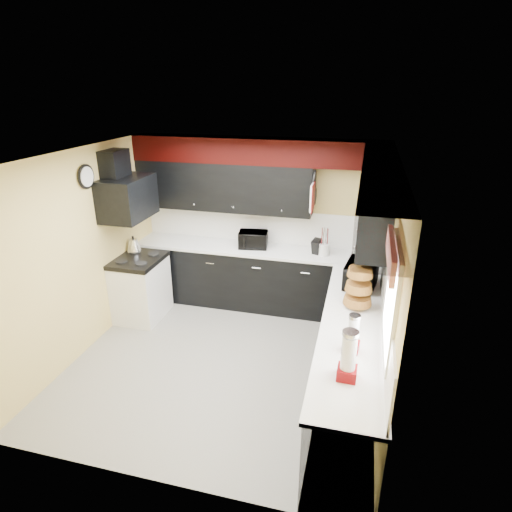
{
  "coord_description": "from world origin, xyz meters",
  "views": [
    {
      "loc": [
        1.47,
        -4.19,
        3.2
      ],
      "look_at": [
        0.23,
        0.67,
        1.16
      ],
      "focal_mm": 30.0,
      "sensor_mm": 36.0,
      "label": 1
    }
  ],
  "objects_px": {
    "microwave": "(361,274)",
    "utensil_crock": "(324,249)",
    "toaster_oven": "(253,240)",
    "kettle": "(134,245)",
    "knife_block": "(317,247)"
  },
  "relations": [
    {
      "from": "toaster_oven",
      "to": "utensil_crock",
      "type": "bearing_deg",
      "value": -10.85
    },
    {
      "from": "microwave",
      "to": "utensil_crock",
      "type": "distance_m",
      "value": 1.02
    },
    {
      "from": "microwave",
      "to": "toaster_oven",
      "type": "bearing_deg",
      "value": 67.79
    },
    {
      "from": "toaster_oven",
      "to": "kettle",
      "type": "distance_m",
      "value": 1.74
    },
    {
      "from": "utensil_crock",
      "to": "kettle",
      "type": "distance_m",
      "value": 2.74
    },
    {
      "from": "toaster_oven",
      "to": "microwave",
      "type": "bearing_deg",
      "value": -38.38
    },
    {
      "from": "microwave",
      "to": "kettle",
      "type": "relative_size",
      "value": 2.52
    },
    {
      "from": "utensil_crock",
      "to": "toaster_oven",
      "type": "bearing_deg",
      "value": 177.32
    },
    {
      "from": "knife_block",
      "to": "kettle",
      "type": "xyz_separation_m",
      "value": [
        -2.59,
        -0.5,
        -0.04
      ]
    },
    {
      "from": "toaster_oven",
      "to": "kettle",
      "type": "relative_size",
      "value": 2.01
    },
    {
      "from": "kettle",
      "to": "microwave",
      "type": "bearing_deg",
      "value": -6.72
    },
    {
      "from": "utensil_crock",
      "to": "kettle",
      "type": "xyz_separation_m",
      "value": [
        -2.69,
        -0.49,
        -0.01
      ]
    },
    {
      "from": "utensil_crock",
      "to": "kettle",
      "type": "bearing_deg",
      "value": -169.77
    },
    {
      "from": "utensil_crock",
      "to": "knife_block",
      "type": "bearing_deg",
      "value": 173.73
    },
    {
      "from": "knife_block",
      "to": "kettle",
      "type": "relative_size",
      "value": 1.07
    }
  ]
}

